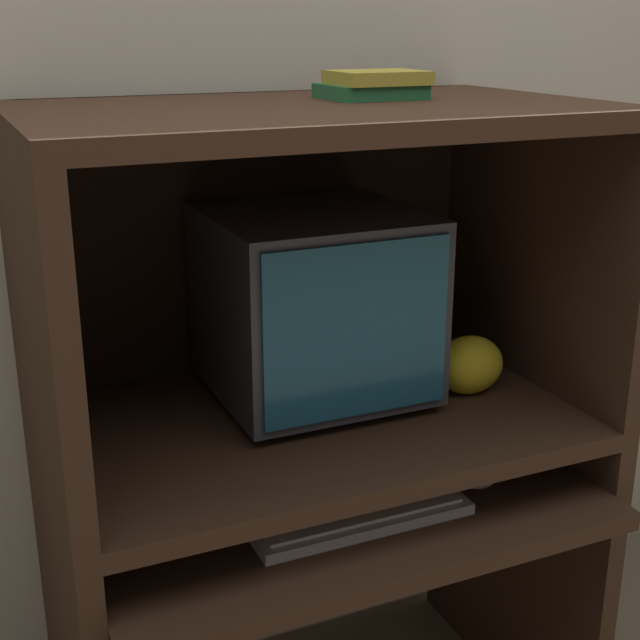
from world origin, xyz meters
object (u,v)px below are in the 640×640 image
(keyboard, at_px, (356,512))
(mouse, at_px, (480,480))
(snack_bag, at_px, (469,365))
(book_stack, at_px, (373,85))
(crt_monitor, at_px, (314,303))

(keyboard, relative_size, mouse, 6.35)
(mouse, distance_m, snack_bag, 0.24)
(keyboard, bearing_deg, book_stack, 59.12)
(mouse, xyz_separation_m, book_stack, (-0.12, 0.25, 0.72))
(crt_monitor, xyz_separation_m, keyboard, (-0.04, -0.27, -0.31))
(crt_monitor, height_order, mouse, crt_monitor)
(mouse, distance_m, book_stack, 0.77)
(book_stack, bearing_deg, crt_monitor, 171.09)
(keyboard, xyz_separation_m, snack_bag, (0.33, 0.15, 0.17))
(keyboard, height_order, mouse, mouse)
(crt_monitor, height_order, keyboard, crt_monitor)
(crt_monitor, bearing_deg, keyboard, -97.69)
(crt_monitor, relative_size, mouse, 6.22)
(crt_monitor, bearing_deg, snack_bag, -21.01)
(snack_bag, xyz_separation_m, book_stack, (-0.18, 0.09, 0.55))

